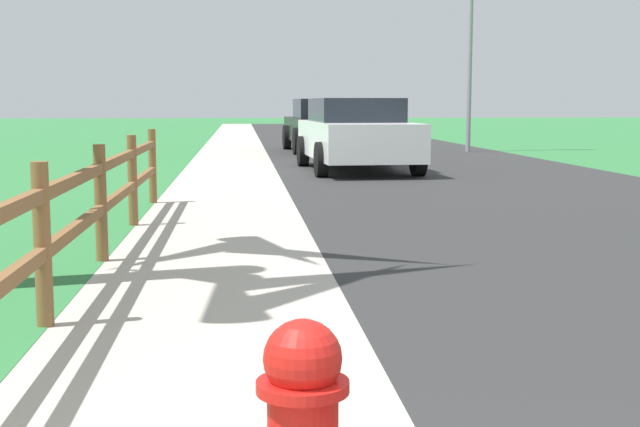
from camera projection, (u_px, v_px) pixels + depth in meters
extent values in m
plane|color=#2F753B|center=(266.00, 151.00, 26.26)|extent=(120.00, 120.00, 0.00)
cube|color=#2C2C2C|center=(369.00, 147.00, 28.55)|extent=(7.00, 66.00, 0.01)
cube|color=#B8AEA0|center=(171.00, 148.00, 27.96)|extent=(6.00, 66.00, 0.01)
cube|color=#2F753B|center=(124.00, 148.00, 27.82)|extent=(5.00, 66.00, 0.00)
cylinder|color=red|center=(303.00, 386.00, 2.59)|extent=(0.28, 0.28, 0.03)
sphere|color=red|center=(303.00, 359.00, 2.58)|extent=(0.24, 0.24, 0.24)
cube|color=#A91511|center=(303.00, 333.00, 2.57)|extent=(0.04, 0.04, 0.04)
cylinder|color=brown|center=(42.00, 245.00, 5.49)|extent=(0.11, 0.11, 1.07)
cylinder|color=brown|center=(101.00, 203.00, 7.79)|extent=(0.11, 0.11, 1.07)
cylinder|color=brown|center=(133.00, 181.00, 10.08)|extent=(0.11, 0.11, 1.07)
cylinder|color=brown|center=(152.00, 166.00, 12.38)|extent=(0.11, 0.11, 1.07)
cube|color=brown|center=(77.00, 227.00, 6.64)|extent=(0.07, 11.62, 0.09)
cube|color=brown|center=(75.00, 179.00, 6.60)|extent=(0.07, 11.62, 0.09)
cube|color=white|center=(356.00, 140.00, 18.34)|extent=(2.16, 4.95, 0.75)
cube|color=#1E232B|center=(355.00, 110.00, 18.45)|extent=(1.82, 2.60, 0.50)
cylinder|color=black|center=(418.00, 159.00, 17.03)|extent=(0.25, 0.70, 0.69)
cylinder|color=black|center=(321.00, 160.00, 16.76)|extent=(0.25, 0.70, 0.69)
cylinder|color=black|center=(386.00, 151.00, 19.99)|extent=(0.25, 0.70, 0.69)
cylinder|color=black|center=(303.00, 151.00, 19.73)|extent=(0.25, 0.70, 0.69)
cube|color=black|center=(324.00, 129.00, 25.72)|extent=(2.15, 4.74, 0.69)
cube|color=#1E232B|center=(325.00, 108.00, 25.35)|extent=(1.80, 2.16, 0.55)
cylinder|color=black|center=(365.00, 141.00, 24.48)|extent=(0.26, 0.77, 0.76)
cylinder|color=black|center=(297.00, 141.00, 24.21)|extent=(0.26, 0.77, 0.76)
cylinder|color=black|center=(347.00, 137.00, 27.31)|extent=(0.26, 0.77, 0.76)
cylinder|color=black|center=(287.00, 137.00, 27.04)|extent=(0.26, 0.77, 0.76)
cylinder|color=gray|center=(470.00, 46.00, 25.38)|extent=(0.14, 0.14, 6.24)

